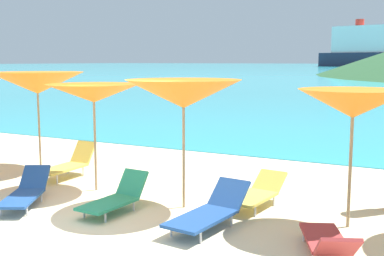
# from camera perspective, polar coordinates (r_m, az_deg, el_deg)

# --- Properties ---
(ground_plane) EXTENTS (50.00, 100.00, 0.30)m
(ground_plane) POSITION_cam_1_polar(r_m,az_deg,el_deg) (17.02, 9.41, -1.74)
(ground_plane) COLOR beige
(umbrella_3) EXTENTS (2.27, 2.27, 2.38)m
(umbrella_3) POSITION_cam_1_polar(r_m,az_deg,el_deg) (12.43, -17.53, 5.01)
(umbrella_3) COLOR #9E7F59
(umbrella_3) RESTS_ON ground_plane
(umbrella_4) EXTENTS (1.95, 1.95, 2.19)m
(umbrella_4) POSITION_cam_1_polar(r_m,az_deg,el_deg) (10.08, -11.34, 3.96)
(umbrella_4) COLOR #9E7F59
(umbrella_4) RESTS_ON ground_plane
(umbrella_5) EXTENTS (2.14, 2.14, 2.32)m
(umbrella_5) POSITION_cam_1_polar(r_m,az_deg,el_deg) (8.68, -0.99, 3.97)
(umbrella_5) COLOR #9E7F59
(umbrella_5) RESTS_ON ground_plane
(umbrella_6) EXTENTS (1.75, 1.75, 2.21)m
(umbrella_6) POSITION_cam_1_polar(r_m,az_deg,el_deg) (8.03, 18.20, 2.67)
(umbrella_6) COLOR #9E7F59
(umbrella_6) RESTS_ON ground_plane
(lounge_chair_1) EXTENTS (0.63, 1.43, 0.64)m
(lounge_chair_1) POSITION_cam_1_polar(r_m,az_deg,el_deg) (8.83, -8.86, -7.95)
(lounge_chair_1) COLOR #268C66
(lounge_chair_1) RESTS_ON ground_plane
(lounge_chair_4) EXTENTS (0.80, 1.81, 0.63)m
(lounge_chair_4) POSITION_cam_1_polar(r_m,az_deg,el_deg) (7.94, 2.08, -9.58)
(lounge_chair_4) COLOR #1E478C
(lounge_chair_4) RESTS_ON ground_plane
(lounge_chair_7) EXTENTS (1.12, 1.70, 0.58)m
(lounge_chair_7) POSITION_cam_1_polar(r_m,az_deg,el_deg) (7.00, 15.50, -12.52)
(lounge_chair_7) COLOR #A53333
(lounge_chair_7) RESTS_ON ground_plane
(lounge_chair_8) EXTENTS (1.25, 1.72, 0.59)m
(lounge_chair_8) POSITION_cam_1_polar(r_m,az_deg,el_deg) (9.61, -18.76, -7.01)
(lounge_chair_8) COLOR #1E478C
(lounge_chair_8) RESTS_ON ground_plane
(lounge_chair_10) EXTENTS (0.58, 1.60, 0.74)m
(lounge_chair_10) POSITION_cam_1_polar(r_m,az_deg,el_deg) (11.57, -14.21, -4.05)
(lounge_chair_10) COLOR #D8BF4C
(lounge_chair_10) RESTS_ON ground_plane
(lounge_chair_11) EXTENTS (0.72, 1.57, 0.54)m
(lounge_chair_11) POSITION_cam_1_polar(r_m,az_deg,el_deg) (9.12, 7.59, -7.42)
(lounge_chair_11) COLOR #D8BF4C
(lounge_chair_11) RESTS_ON ground_plane
(cruise_ship) EXTENTS (46.26, 21.00, 21.12)m
(cruise_ship) POSITION_cam_1_polar(r_m,az_deg,el_deg) (234.99, 20.06, 8.68)
(cruise_ship) COLOR #262D47
(cruise_ship) RESTS_ON ocean_water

